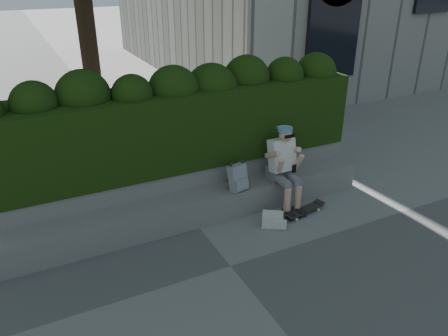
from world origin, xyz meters
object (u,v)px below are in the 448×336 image
person (283,165)px  skateboard (304,210)px  backpack_plaid (238,178)px  backpack_ground (273,220)px

person → skateboard: bearing=-65.0°
backpack_plaid → backpack_ground: (0.32, -0.54, -0.55)m
person → backpack_plaid: (-0.79, 0.08, -0.10)m
backpack_plaid → backpack_ground: 0.84m
person → backpack_plaid: bearing=174.1°
person → backpack_ground: bearing=-135.1°
person → backpack_ground: (-0.46, -0.46, -0.65)m
backpack_ground → person: bearing=78.6°
person → skateboard: person is taller
person → backpack_plaid: person is taller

